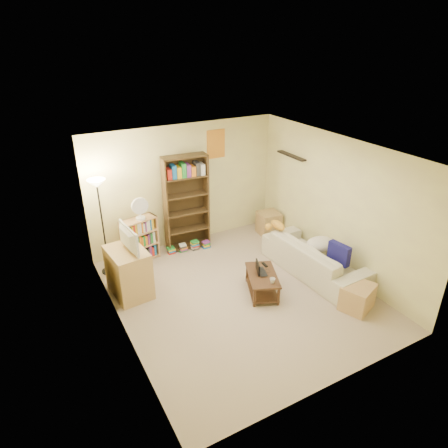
# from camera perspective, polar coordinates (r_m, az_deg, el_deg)

# --- Properties ---
(room) EXTENTS (4.50, 4.54, 2.52)m
(room) POSITION_cam_1_polar(r_m,az_deg,el_deg) (6.19, 2.59, 2.42)
(room) COLOR tan
(room) RESTS_ON ground
(sofa) EXTENTS (2.22, 1.06, 0.62)m
(sofa) POSITION_cam_1_polar(r_m,az_deg,el_deg) (7.57, 12.80, -4.73)
(sofa) COLOR beige
(sofa) RESTS_ON ground
(navy_pillow) EXTENTS (0.18, 0.42, 0.37)m
(navy_pillow) POSITION_cam_1_polar(r_m,az_deg,el_deg) (7.23, 16.11, -4.09)
(navy_pillow) COLOR navy
(navy_pillow) RESTS_ON sofa
(cream_blanket) EXTENTS (0.57, 0.41, 0.25)m
(cream_blanket) POSITION_cam_1_polar(r_m,az_deg,el_deg) (7.59, 13.54, -2.78)
(cream_blanket) COLOR silver
(cream_blanket) RESTS_ON sofa
(tabby_cat) EXTENTS (0.49, 0.19, 0.17)m
(tabby_cat) POSITION_cam_1_polar(r_m,az_deg,el_deg) (7.75, 7.46, -0.19)
(tabby_cat) COLOR gold
(tabby_cat) RESTS_ON sofa
(coffee_table) EXTENTS (0.75, 0.96, 0.37)m
(coffee_table) POSITION_cam_1_polar(r_m,az_deg,el_deg) (6.91, 5.48, -8.13)
(coffee_table) COLOR #49281C
(coffee_table) RESTS_ON ground
(laptop) EXTENTS (0.42, 0.37, 0.02)m
(laptop) POSITION_cam_1_polar(r_m,az_deg,el_deg) (6.88, 5.81, -6.81)
(laptop) COLOR black
(laptop) RESTS_ON coffee_table
(laptop_screen) EXTENTS (0.12, 0.26, 0.19)m
(laptop_screen) POSITION_cam_1_polar(r_m,az_deg,el_deg) (6.80, 4.84, -6.17)
(laptop_screen) COLOR white
(laptop_screen) RESTS_ON laptop
(mug) EXTENTS (0.18, 0.18, 0.09)m
(mug) POSITION_cam_1_polar(r_m,az_deg,el_deg) (6.61, 6.94, -8.04)
(mug) COLOR silver
(mug) RESTS_ON coffee_table
(tv_remote) EXTENTS (0.06, 0.15, 0.02)m
(tv_remote) POSITION_cam_1_polar(r_m,az_deg,el_deg) (7.08, 5.83, -5.80)
(tv_remote) COLOR black
(tv_remote) RESTS_ON coffee_table
(tv_stand) EXTENTS (0.64, 0.84, 0.85)m
(tv_stand) POSITION_cam_1_polar(r_m,az_deg,el_deg) (6.95, -13.45, -6.73)
(tv_stand) COLOR tan
(tv_stand) RESTS_ON ground
(television) EXTENTS (0.74, 0.23, 0.41)m
(television) POSITION_cam_1_polar(r_m,az_deg,el_deg) (6.64, -14.00, -2.14)
(television) COLOR black
(television) RESTS_ON tv_stand
(tall_bookshelf) EXTENTS (0.90, 0.37, 1.96)m
(tall_bookshelf) POSITION_cam_1_polar(r_m,az_deg,el_deg) (7.97, -5.41, 3.29)
(tall_bookshelf) COLOR #48331B
(tall_bookshelf) RESTS_ON ground
(short_bookshelf) EXTENTS (0.74, 0.43, 0.89)m
(short_bookshelf) POSITION_cam_1_polar(r_m,az_deg,el_deg) (7.88, -11.92, -2.25)
(short_bookshelf) COLOR tan
(short_bookshelf) RESTS_ON ground
(desk_fan) EXTENTS (0.32, 0.18, 0.44)m
(desk_fan) POSITION_cam_1_polar(r_m,az_deg,el_deg) (7.56, -11.92, 2.24)
(desk_fan) COLOR white
(desk_fan) RESTS_ON short_bookshelf
(floor_lamp) EXTENTS (0.31, 0.31, 1.83)m
(floor_lamp) POSITION_cam_1_polar(r_m,az_deg,el_deg) (7.22, -17.43, 3.31)
(floor_lamp) COLOR black
(floor_lamp) RESTS_ON ground
(side_table) EXTENTS (0.48, 0.48, 0.50)m
(side_table) POSITION_cam_1_polar(r_m,az_deg,el_deg) (8.88, 6.41, 0.13)
(side_table) COLOR tan
(side_table) RESTS_ON ground
(end_cabinet) EXTENTS (0.63, 0.58, 0.43)m
(end_cabinet) POSITION_cam_1_polar(r_m,az_deg,el_deg) (6.89, 18.51, -9.86)
(end_cabinet) COLOR tan
(end_cabinet) RESTS_ON ground
(book_stacks) EXTENTS (0.89, 0.26, 0.19)m
(book_stacks) POSITION_cam_1_polar(r_m,az_deg,el_deg) (8.25, -4.94, -3.24)
(book_stacks) COLOR red
(book_stacks) RESTS_ON ground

